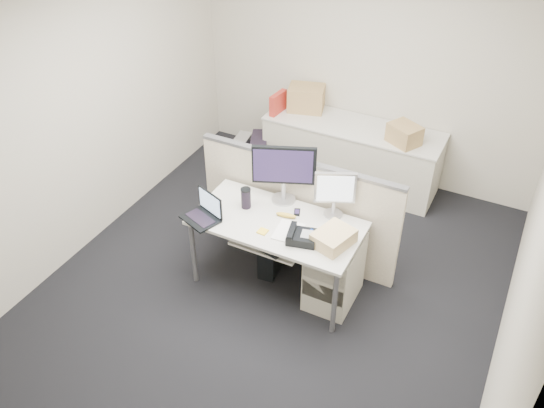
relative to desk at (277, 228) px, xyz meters
The scene contains 28 objects.
floor 0.67m from the desk, ahead, with size 4.00×4.50×0.01m, color black.
wall_back 2.35m from the desk, 90.00° to the left, with size 4.00×0.02×2.70m, color #BFB6A6.
wall_front 2.35m from the desk, 90.00° to the right, with size 4.00×0.02×2.70m, color #BFB6A6.
wall_left 2.11m from the desk, behind, with size 0.02×4.50×2.70m, color #BFB6A6.
wall_right 2.11m from the desk, ahead, with size 0.02×4.50×2.70m, color #BFB6A6.
desk is the anchor object (origin of this frame).
keyboard_tray 0.19m from the desk, 90.00° to the right, with size 0.62×0.32×0.02m, color beige.
drawer_pedestal 0.65m from the desk, ahead, with size 0.40×0.55×0.65m, color beige.
cubicle_partition 0.46m from the desk, 90.00° to the left, with size 2.00×0.06×1.10m, color beige.
back_counter 1.95m from the desk, 90.00° to the left, with size 2.00×0.60×0.72m, color beige.
monitor_main 0.48m from the desk, 106.18° to the left, with size 0.57×0.22×0.57m, color black.
monitor_small 0.59m from the desk, 38.66° to the left, with size 0.36×0.18×0.44m, color #B7B7BC.
laptop 0.71m from the desk, 155.70° to the right, with size 0.32×0.24×0.24m, color black.
trackball 0.37m from the desk, ahead, with size 0.13×0.13×0.05m, color black.
desk_phone 0.34m from the desk, 24.14° to the right, with size 0.25×0.20×0.08m, color black.
paper_stack 0.18m from the desk, 28.07° to the right, with size 0.22×0.28×0.01m, color white.
sticky_pad 0.20m from the desk, 105.52° to the right, with size 0.08×0.08×0.01m, color yellow.
travel_mug 0.39m from the desk, 168.74° to the left, with size 0.09×0.09×0.19m, color black.
banana 0.14m from the desk, 68.29° to the left, with size 0.19×0.05×0.04m, color gold.
cellphone 0.23m from the desk, 63.43° to the left, with size 0.05×0.10×0.01m, color black.
manila_folders 0.57m from the desk, ahead, with size 0.26×0.33×0.12m, color tan.
keyboard 0.23m from the desk, 102.80° to the right, with size 0.48×0.17×0.03m, color black.
pc_tower_desk 0.52m from the desk, 128.24° to the left, with size 0.16×0.40×0.37m, color black.
pc_tower_spare_dark 1.99m from the desk, 122.79° to the left, with size 0.19×0.48×0.45m, color black.
pc_tower_spare_silver 2.14m from the desk, 128.57° to the left, with size 0.16×0.41×0.38m, color #B7B7BC.
cardboard_box_left 2.16m from the desk, 107.43° to the left, with size 0.41×0.30×0.30m, color #A98356.
cardboard_box_right 1.91m from the desk, 71.66° to the left, with size 0.32×0.25×0.23m, color #A98356.
red_binder 2.05m from the desk, 116.19° to the left, with size 0.07×0.28×0.26m, color #B22C22.
Camera 1 is at (1.75, -3.56, 3.88)m, focal length 38.00 mm.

